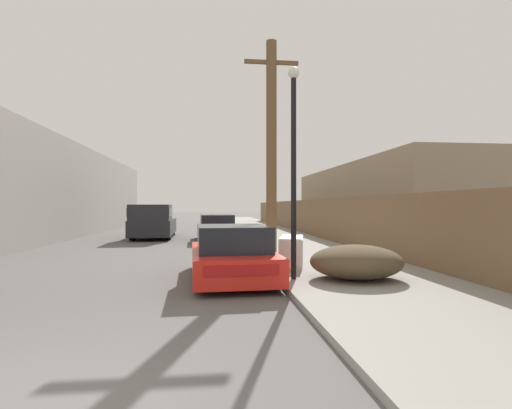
{
  "coord_description": "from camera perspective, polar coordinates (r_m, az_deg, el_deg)",
  "views": [
    {
      "loc": [
        1.7,
        -3.34,
        1.74
      ],
      "look_at": [
        3.37,
        11.47,
        1.8
      ],
      "focal_mm": 28.0,
      "sensor_mm": 36.0,
      "label": 1
    }
  ],
  "objects": [
    {
      "name": "wooden_fence",
      "position": [
        23.66,
        7.12,
        -1.74
      ],
      "size": [
        0.08,
        42.42,
        1.98
      ],
      "primitive_type": "cube",
      "color": "brown",
      "rests_on": "sidewalk_curb"
    },
    {
      "name": "building_right_house",
      "position": [
        26.15,
        17.65,
        0.57
      ],
      "size": [
        6.0,
        18.98,
        4.18
      ],
      "primitive_type": "cube",
      "color": "gray",
      "rests_on": "ground"
    },
    {
      "name": "pickup_truck",
      "position": [
        21.99,
        -14.51,
        -2.39
      ],
      "size": [
        2.24,
        5.37,
        1.81
      ],
      "rotation": [
        0.0,
        0.0,
        3.17
      ],
      "color": "#232328",
      "rests_on": "ground"
    },
    {
      "name": "building_left_block",
      "position": [
        27.87,
        -28.83,
        1.53
      ],
      "size": [
        7.0,
        27.67,
        5.15
      ],
      "primitive_type": "cube",
      "color": "gray",
      "rests_on": "ground"
    },
    {
      "name": "brush_pile",
      "position": [
        9.25,
        14.11,
        -7.94
      ],
      "size": [
        2.06,
        1.88,
        0.75
      ],
      "color": "brown",
      "rests_on": "sidewalk_curb"
    },
    {
      "name": "street_lamp",
      "position": [
        8.98,
        5.39,
        6.92
      ],
      "size": [
        0.26,
        0.26,
        4.72
      ],
      "color": "black",
      "rests_on": "sidewalk_curb"
    },
    {
      "name": "discarded_fridge",
      "position": [
        11.1,
        5.11,
        -6.6
      ],
      "size": [
        0.98,
        1.73,
        0.8
      ],
      "rotation": [
        0.0,
        0.0,
        -0.24
      ],
      "color": "white",
      "rests_on": "sidewalk_curb"
    },
    {
      "name": "utility_pole",
      "position": [
        13.34,
        2.22,
        8.44
      ],
      "size": [
        1.8,
        0.35,
        7.09
      ],
      "color": "brown",
      "rests_on": "sidewalk_curb"
    },
    {
      "name": "parked_sports_car_red",
      "position": [
        9.51,
        -3.5,
        -7.22
      ],
      "size": [
        2.03,
        4.2,
        1.29
      ],
      "rotation": [
        0.0,
        0.0,
        0.05
      ],
      "color": "red",
      "rests_on": "ground"
    },
    {
      "name": "sidewalk_curb",
      "position": [
        27.13,
        1.19,
        -3.76
      ],
      "size": [
        4.2,
        63.0,
        0.12
      ],
      "primitive_type": "cube",
      "color": "gray",
      "rests_on": "ground"
    },
    {
      "name": "car_parked_mid",
      "position": [
        19.98,
        -5.67,
        -3.44
      ],
      "size": [
        2.03,
        4.52,
        1.31
      ],
      "rotation": [
        0.0,
        0.0,
        0.05
      ],
      "color": "#5B1E19",
      "rests_on": "ground"
    }
  ]
}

